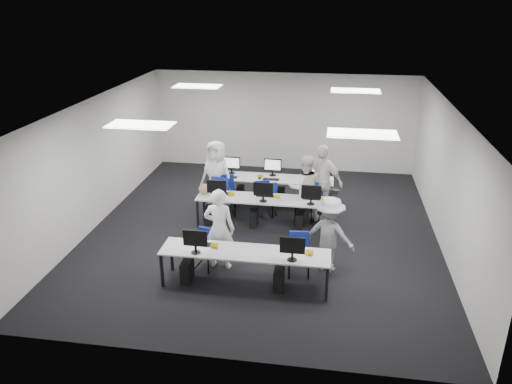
% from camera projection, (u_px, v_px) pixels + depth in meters
% --- Properties ---
extents(room, '(9.00, 9.02, 3.00)m').
position_uv_depth(room, '(263.00, 170.00, 11.25)').
color(room, black).
rests_on(room, ground).
extents(ceiling_panels, '(5.20, 4.60, 0.02)m').
position_uv_depth(ceiling_panels, '(264.00, 105.00, 10.70)').
color(ceiling_panels, white).
rests_on(ceiling_panels, room).
extents(desk_front, '(3.20, 0.70, 0.73)m').
position_uv_depth(desk_front, '(245.00, 254.00, 9.37)').
color(desk_front, '#B6B8BB').
rests_on(desk_front, ground).
extents(desk_mid, '(3.20, 0.70, 0.73)m').
position_uv_depth(desk_mid, '(264.00, 200.00, 11.75)').
color(desk_mid, '#B6B8BB').
rests_on(desk_mid, ground).
extents(desk_back, '(3.20, 0.70, 0.73)m').
position_uv_depth(desk_back, '(272.00, 180.00, 13.03)').
color(desk_back, '#B6B8BB').
rests_on(desk_back, ground).
extents(equipment_front, '(2.51, 0.41, 1.19)m').
position_uv_depth(equipment_front, '(235.00, 268.00, 9.50)').
color(equipment_front, '#0E51B6').
rests_on(equipment_front, desk_front).
extents(equipment_mid, '(2.91, 0.41, 1.19)m').
position_uv_depth(equipment_mid, '(256.00, 213.00, 11.88)').
color(equipment_mid, white).
rests_on(equipment_mid, desk_mid).
extents(equipment_back, '(2.91, 0.41, 1.19)m').
position_uv_depth(equipment_back, '(279.00, 191.00, 13.14)').
color(equipment_back, white).
rests_on(equipment_back, desk_back).
extents(chair_0, '(0.48, 0.51, 0.82)m').
position_uv_depth(chair_0, '(205.00, 256.00, 10.13)').
color(chair_0, navy).
rests_on(chair_0, ground).
extents(chair_1, '(0.46, 0.49, 0.85)m').
position_uv_depth(chair_1, '(299.00, 261.00, 9.92)').
color(chair_1, navy).
rests_on(chair_1, ground).
extents(chair_2, '(0.59, 0.62, 0.96)m').
position_uv_depth(chair_2, '(226.00, 202.00, 12.63)').
color(chair_2, navy).
rests_on(chair_2, ground).
extents(chair_3, '(0.55, 0.58, 0.86)m').
position_uv_depth(chair_3, '(263.00, 205.00, 12.50)').
color(chair_3, navy).
rests_on(chair_3, ground).
extents(chair_4, '(0.49, 0.53, 0.89)m').
position_uv_depth(chair_4, '(305.00, 209.00, 12.25)').
color(chair_4, navy).
rests_on(chair_4, ground).
extents(chair_5, '(0.56, 0.60, 0.98)m').
position_uv_depth(chair_5, '(224.00, 200.00, 12.74)').
color(chair_5, navy).
rests_on(chair_5, ground).
extents(chair_6, '(0.56, 0.58, 0.89)m').
position_uv_depth(chair_6, '(267.00, 203.00, 12.61)').
color(chair_6, navy).
rests_on(chair_6, ground).
extents(chair_7, '(0.58, 0.61, 0.98)m').
position_uv_depth(chair_7, '(311.00, 204.00, 12.47)').
color(chair_7, navy).
rests_on(chair_7, ground).
extents(handbag, '(0.35, 0.27, 0.25)m').
position_uv_depth(handbag, '(205.00, 189.00, 11.94)').
color(handbag, tan).
rests_on(handbag, desk_mid).
extents(student_0, '(0.64, 0.44, 1.71)m').
position_uv_depth(student_0, '(219.00, 229.00, 9.95)').
color(student_0, white).
rests_on(student_0, ground).
extents(student_1, '(0.91, 0.76, 1.65)m').
position_uv_depth(student_1, '(305.00, 188.00, 12.10)').
color(student_1, white).
rests_on(student_1, ground).
extents(student_2, '(1.03, 0.85, 1.80)m').
position_uv_depth(student_2, '(217.00, 175.00, 12.68)').
color(student_2, white).
rests_on(student_2, ground).
extents(student_3, '(1.19, 0.82, 1.88)m').
position_uv_depth(student_3, '(321.00, 182.00, 12.16)').
color(student_3, white).
rests_on(student_3, ground).
extents(photographer, '(1.16, 0.88, 1.59)m').
position_uv_depth(photographer, '(329.00, 235.00, 9.85)').
color(photographer, gray).
rests_on(photographer, ground).
extents(dslr_camera, '(0.19, 0.21, 0.10)m').
position_uv_depth(dslr_camera, '(335.00, 192.00, 9.68)').
color(dslr_camera, black).
rests_on(dslr_camera, photographer).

